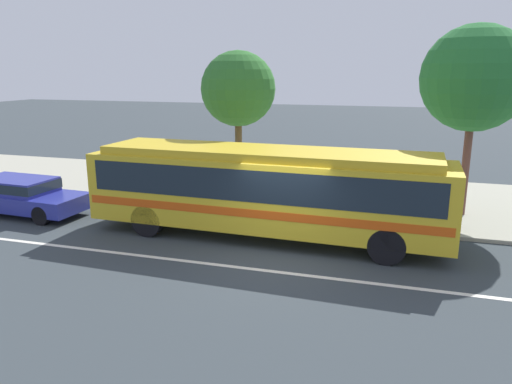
# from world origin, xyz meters

# --- Properties ---
(ground_plane) EXTENTS (120.00, 120.00, 0.00)m
(ground_plane) POSITION_xyz_m (0.00, 0.00, 0.00)
(ground_plane) COLOR #333B3F
(sidewalk_slab) EXTENTS (60.00, 8.00, 0.12)m
(sidewalk_slab) POSITION_xyz_m (0.00, 7.09, 0.06)
(sidewalk_slab) COLOR #A09D8A
(sidewalk_slab) RESTS_ON ground_plane
(lane_stripe_center) EXTENTS (56.00, 0.16, 0.01)m
(lane_stripe_center) POSITION_xyz_m (0.00, -0.80, 0.00)
(lane_stripe_center) COLOR silver
(lane_stripe_center) RESTS_ON ground_plane
(transit_bus) EXTENTS (10.93, 2.79, 2.73)m
(transit_bus) POSITION_xyz_m (-0.84, 1.74, 1.59)
(transit_bus) COLOR gold
(transit_bus) RESTS_ON ground_plane
(sedan_behind_bus) EXTENTS (4.77, 2.06, 1.29)m
(sedan_behind_bus) POSITION_xyz_m (-9.90, 1.63, 0.73)
(sedan_behind_bus) COLOR navy
(sedan_behind_bus) RESTS_ON ground_plane
(pedestrian_waiting_near_sign) EXTENTS (0.46, 0.46, 1.69)m
(pedestrian_waiting_near_sign) POSITION_xyz_m (4.58, 3.95, 1.11)
(pedestrian_waiting_near_sign) COLOR #2F2C43
(pedestrian_waiting_near_sign) RESTS_ON sidewalk_slab
(pedestrian_walking_along_curb) EXTENTS (0.48, 0.48, 1.63)m
(pedestrian_walking_along_curb) POSITION_xyz_m (-0.73, 3.52, 1.07)
(pedestrian_walking_along_curb) COLOR #675958
(pedestrian_walking_along_curb) RESTS_ON sidewalk_slab
(pedestrian_standing_by_tree) EXTENTS (0.45, 0.45, 1.61)m
(pedestrian_standing_by_tree) POSITION_xyz_m (0.12, 3.62, 1.06)
(pedestrian_standing_by_tree) COLOR #745B54
(pedestrian_standing_by_tree) RESTS_ON sidewalk_slab
(bus_stop_sign) EXTENTS (0.08, 0.44, 2.40)m
(bus_stop_sign) POSITION_xyz_m (2.54, 3.57, 1.66)
(bus_stop_sign) COLOR gray
(bus_stop_sign) RESTS_ON sidewalk_slab
(street_tree_near_stop) EXTENTS (2.80, 2.80, 5.61)m
(street_tree_near_stop) POSITION_xyz_m (-3.01, 5.58, 4.30)
(street_tree_near_stop) COLOR brown
(street_tree_near_stop) RESTS_ON sidewalk_slab
(street_tree_mid_block) EXTENTS (3.49, 3.49, 6.37)m
(street_tree_mid_block) POSITION_xyz_m (5.13, 5.71, 4.73)
(street_tree_mid_block) COLOR brown
(street_tree_mid_block) RESTS_ON sidewalk_slab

